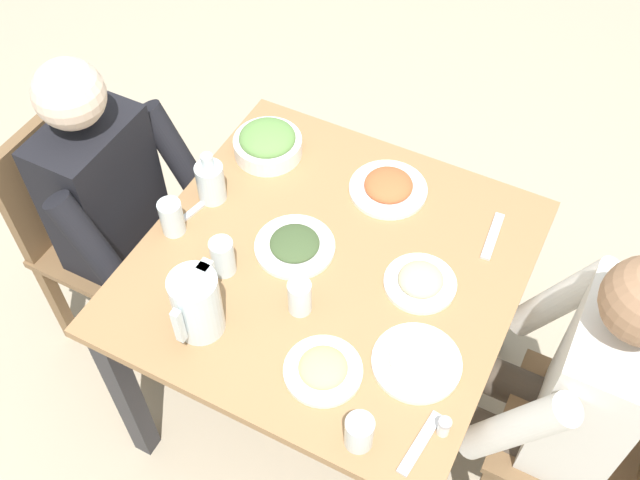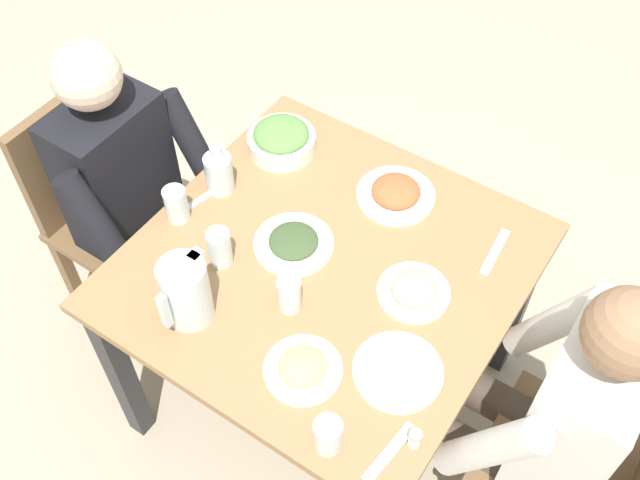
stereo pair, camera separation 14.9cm
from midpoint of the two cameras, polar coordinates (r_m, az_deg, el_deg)
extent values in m
plane|color=tan|center=(2.59, 2.02, -11.71)|extent=(8.00, 8.00, 0.00)
cube|color=#997047|center=(1.98, 2.59, -2.14)|extent=(0.98, 0.98, 0.03)
cube|color=#232328|center=(2.65, -0.66, 3.65)|extent=(0.06, 0.06, 0.71)
cube|color=#232328|center=(2.28, -13.33, -10.04)|extent=(0.06, 0.06, 0.71)
cube|color=#232328|center=(2.45, 16.60, -4.96)|extent=(0.06, 0.06, 0.71)
cube|color=brown|center=(2.83, -12.50, 1.79)|extent=(0.04, 0.04, 0.42)
cube|color=brown|center=(2.71, -17.24, -2.79)|extent=(0.04, 0.04, 0.42)
cube|color=brown|center=(2.66, -7.11, -1.28)|extent=(0.04, 0.04, 0.42)
cube|color=brown|center=(2.53, -11.89, -6.33)|extent=(0.04, 0.04, 0.42)
cube|color=brown|center=(2.50, -13.06, 1.04)|extent=(0.40, 0.40, 0.03)
cube|color=brown|center=(2.45, -17.08, 6.17)|extent=(0.38, 0.04, 0.42)
cube|color=brown|center=(2.40, 16.36, -13.29)|extent=(0.04, 0.04, 0.42)
cube|color=brown|center=(2.13, 20.16, -16.22)|extent=(0.40, 0.40, 0.03)
cube|color=black|center=(2.29, -13.67, 4.92)|extent=(0.32, 0.20, 0.50)
sphere|color=beige|center=(2.05, -15.62, 12.06)|extent=(0.19, 0.19, 0.19)
cylinder|color=#473D33|center=(2.44, -7.89, -0.15)|extent=(0.11, 0.38, 0.11)
cylinder|color=#473D33|center=(2.52, -4.05, -4.80)|extent=(0.10, 0.10, 0.45)
cylinder|color=black|center=(2.29, -7.88, 7.04)|extent=(0.08, 0.23, 0.37)
cylinder|color=#473D33|center=(2.37, -10.46, -2.81)|extent=(0.11, 0.38, 0.11)
cylinder|color=#473D33|center=(2.45, -6.43, -7.52)|extent=(0.10, 0.10, 0.45)
cylinder|color=black|center=(2.12, -14.65, 0.60)|extent=(0.08, 0.23, 0.37)
cube|color=silver|center=(1.90, 21.50, -12.68)|extent=(0.32, 0.20, 0.50)
sphere|color=#936B4C|center=(1.60, 25.31, -6.66)|extent=(0.19, 0.19, 0.19)
cylinder|color=#473D33|center=(2.10, 13.57, -15.62)|extent=(0.11, 0.38, 0.11)
cylinder|color=#473D33|center=(2.29, 8.26, -15.33)|extent=(0.10, 0.10, 0.45)
cylinder|color=silver|center=(1.78, 15.32, -15.36)|extent=(0.08, 0.23, 0.37)
cylinder|color=#473D33|center=(2.18, 15.49, -12.06)|extent=(0.11, 0.38, 0.11)
cylinder|color=#473D33|center=(2.36, 10.27, -12.09)|extent=(0.10, 0.10, 0.45)
cylinder|color=silver|center=(1.99, 19.95, -6.11)|extent=(0.08, 0.23, 0.37)
cylinder|color=silver|center=(1.81, -8.01, -4.09)|extent=(0.12, 0.12, 0.19)
cube|color=silver|center=(1.77, -9.56, -5.55)|extent=(0.02, 0.02, 0.11)
cube|color=silver|center=(1.77, -7.21, -1.36)|extent=(0.04, 0.03, 0.02)
cylinder|color=white|center=(2.23, -1.07, 7.46)|extent=(0.20, 0.20, 0.05)
ellipsoid|color=#608E47|center=(2.21, -1.08, 8.12)|extent=(0.17, 0.17, 0.06)
cylinder|color=white|center=(1.99, 0.04, -0.47)|extent=(0.22, 0.22, 0.01)
ellipsoid|color=#3D512D|center=(1.98, 0.04, -0.21)|extent=(0.14, 0.14, 0.03)
cylinder|color=white|center=(2.13, 7.85, 3.34)|extent=(0.23, 0.23, 0.01)
ellipsoid|color=#CC5B33|center=(2.11, 7.90, 3.67)|extent=(0.14, 0.14, 0.05)
cylinder|color=white|center=(1.78, 1.10, -10.13)|extent=(0.19, 0.19, 0.01)
ellipsoid|color=#E0C670|center=(1.77, 1.10, -9.88)|extent=(0.12, 0.12, 0.04)
cylinder|color=white|center=(1.92, 9.43, -4.13)|extent=(0.19, 0.19, 0.01)
ellipsoid|color=#B7AD89|center=(1.91, 9.50, -3.83)|extent=(0.12, 0.12, 0.05)
cylinder|color=white|center=(1.80, 8.42, -10.15)|extent=(0.22, 0.22, 0.01)
ellipsoid|color=white|center=(1.78, 8.49, -9.86)|extent=(0.14, 0.14, 0.05)
cylinder|color=silver|center=(1.84, -0.21, -4.27)|extent=(0.06, 0.06, 0.10)
cylinder|color=silver|center=(2.05, -9.02, 2.64)|extent=(0.06, 0.06, 0.11)
cylinder|color=silver|center=(1.93, -5.59, -0.68)|extent=(0.06, 0.06, 0.11)
cylinder|color=silver|center=(1.67, 3.25, -14.94)|extent=(0.07, 0.07, 0.09)
cylinder|color=silver|center=(2.10, -5.80, 5.04)|extent=(0.08, 0.08, 0.12)
cylinder|color=white|center=(2.12, -5.75, 4.59)|extent=(0.07, 0.07, 0.07)
cylinder|color=silver|center=(2.05, -5.99, 6.63)|extent=(0.03, 0.03, 0.04)
cylinder|color=white|center=(1.71, 9.87, -15.11)|extent=(0.03, 0.03, 0.04)
cylinder|color=#B2B2B7|center=(1.69, 10.00, -14.74)|extent=(0.03, 0.03, 0.01)
cube|color=silver|center=(1.71, 7.95, -16.09)|extent=(0.17, 0.05, 0.01)
cube|color=silver|center=(2.12, -6.96, 3.20)|extent=(0.18, 0.06, 0.01)
cube|color=silver|center=(2.05, 15.39, -0.99)|extent=(0.17, 0.04, 0.01)
camera|label=1|loc=(0.07, -87.89, 2.62)|focal=41.43mm
camera|label=2|loc=(0.07, 92.11, -2.62)|focal=41.43mm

